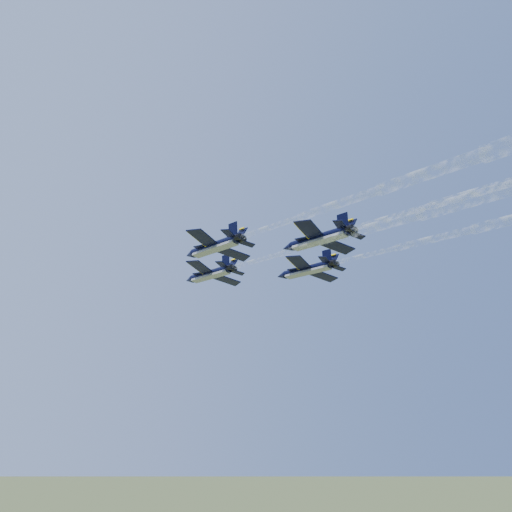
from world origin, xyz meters
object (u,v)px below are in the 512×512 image
jet_left (214,247)px  jet_right (307,270)px  jet_lead (210,274)px  jet_slot (318,239)px

jet_left → jet_right: 21.69m
jet_lead → jet_left: (-7.29, -15.52, 0.00)m
jet_lead → jet_right: bearing=-50.1°
jet_lead → jet_right: (14.17, -12.38, 0.00)m
jet_left → jet_slot: 17.29m
jet_slot → jet_left: bearing=125.9°
jet_slot → jet_right: bearing=50.0°
jet_right → jet_left: bearing=179.3°
jet_left → jet_slot: (12.21, -12.24, 0.00)m
jet_slot → jet_lead: bearing=91.0°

